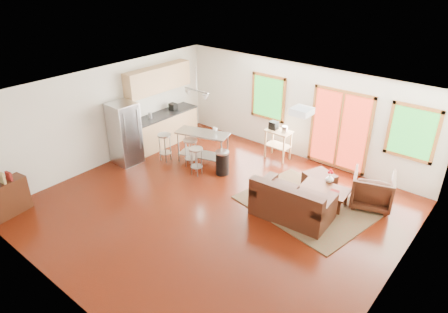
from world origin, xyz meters
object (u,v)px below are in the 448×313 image
Objects in this scene: coffee_table at (324,190)px; ottoman at (319,181)px; island at (203,142)px; rug at (306,206)px; armchair at (373,188)px; loveseat at (291,203)px; kitchen_cart at (278,134)px; refrigerator at (125,133)px.

coffee_table is 0.68m from ottoman.
coffee_table is 0.73× the size of island.
coffee_table reaches higher than rug.
ottoman is (-1.23, -0.11, -0.24)m from armchair.
loveseat reaches higher than ottoman.
loveseat is at bearing -51.02° from kitchen_cart.
ottoman is at bearing 126.24° from coffee_table.
armchair is 2.99m from kitchen_cart.
kitchen_cart is at bearing 138.69° from rug.
ottoman is at bearing 13.66° from island.
rug is 0.89m from ottoman.
armchair is 0.59× the size of island.
refrigerator is 2.08m from island.
loveseat is at bearing -108.72° from coffee_table.
loveseat reaches higher than coffee_table.
armchair is at bearing 22.07° from refrigerator.
ottoman is 3.21m from island.
coffee_table is 1.79× the size of ottoman.
island reaches higher than rug.
coffee_table is 1.06m from armchair.
kitchen_cart is at bearing 156.26° from ottoman.
island is (-3.48, -0.22, 0.25)m from coffee_table.
rug is at bearing -81.14° from ottoman.
armchair is at bearing 49.58° from loveseat.
refrigerator reaches higher than kitchen_cart.
refrigerator is (-4.71, -2.03, 0.64)m from ottoman.
loveseat reaches higher than rug.
kitchen_cart is (1.41, 1.49, 0.11)m from island.
island is (-3.09, -0.75, 0.40)m from ottoman.
armchair is 1.45× the size of ottoman.
loveseat is 0.96m from coffee_table.
island is (-4.32, -0.87, 0.16)m from armchair.
ottoman is at bearing 25.52° from refrigerator.
coffee_table is 0.65× the size of refrigerator.
refrigerator is (-4.85, -1.18, 0.83)m from rug.
coffee_table is 1.24× the size of armchair.
ottoman is 1.91m from kitchen_cart.
rug is 3.07× the size of armchair.
island is at bearing 163.68° from loveseat.
island is (-3.17, 0.69, 0.26)m from loveseat.
armchair is 0.53× the size of refrigerator.
coffee_table reaches higher than ottoman.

